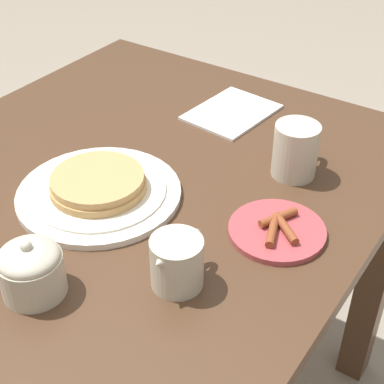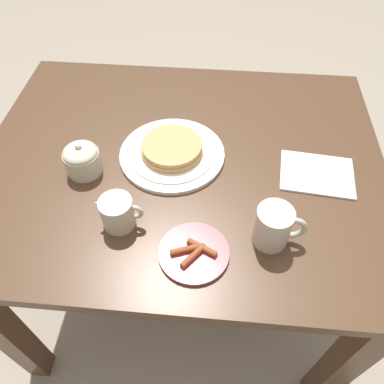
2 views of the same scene
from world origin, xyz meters
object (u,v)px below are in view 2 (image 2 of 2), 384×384
at_px(side_plate_bacon, 194,253).
at_px(creamer_pitcher, 117,212).
at_px(pancake_plate, 172,151).
at_px(napkin, 317,174).
at_px(sugar_bowl, 82,159).
at_px(coffee_mug, 274,226).

bearing_deg(side_plate_bacon, creamer_pitcher, 159.28).
bearing_deg(pancake_plate, napkin, -5.48).
bearing_deg(sugar_bowl, pancake_plate, 18.64).
distance_m(coffee_mug, sugar_bowl, 0.51).
bearing_deg(napkin, coffee_mug, -121.60).
relative_size(pancake_plate, side_plate_bacon, 1.82).
distance_m(side_plate_bacon, napkin, 0.40).
height_order(pancake_plate, side_plate_bacon, pancake_plate).
bearing_deg(coffee_mug, napkin, 58.40).
height_order(side_plate_bacon, napkin, side_plate_bacon).
bearing_deg(napkin, pancake_plate, 174.52).
distance_m(coffee_mug, creamer_pitcher, 0.36).
bearing_deg(sugar_bowl, napkin, 3.57).
relative_size(creamer_pitcher, sugar_bowl, 1.23).
bearing_deg(pancake_plate, creamer_pitcher, -112.30).
relative_size(sugar_bowl, napkin, 0.46).
relative_size(side_plate_bacon, sugar_bowl, 1.71).
xyz_separation_m(pancake_plate, napkin, (0.39, -0.04, -0.01)).
relative_size(side_plate_bacon, napkin, 0.78).
distance_m(side_plate_bacon, creamer_pitcher, 0.20).
distance_m(coffee_mug, napkin, 0.25).
distance_m(side_plate_bacon, sugar_bowl, 0.39).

